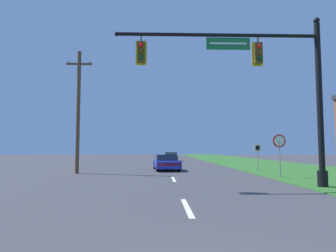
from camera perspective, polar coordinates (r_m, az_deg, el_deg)
grass_verge_right at (r=34.74m, az=17.42°, el=-6.92°), size 10.00×110.00×0.04m
road_center_line at (r=24.87m, az=0.17°, el=-8.26°), size 0.16×34.80×0.01m
signal_mast at (r=14.31m, az=18.67°, el=7.86°), size 9.45×0.47×7.68m
car_ahead at (r=24.08m, az=-0.36°, el=-6.96°), size 2.18×4.71×1.19m
far_car at (r=41.99m, az=0.58°, el=-5.84°), size 1.82×4.48×1.19m
stop_sign at (r=18.73m, az=20.44°, el=-3.59°), size 0.76×0.07×2.50m
route_sign_post at (r=24.01m, az=16.70°, el=-4.59°), size 0.55×0.06×2.03m
utility_pole_near at (r=21.88m, az=-16.73°, el=3.04°), size 1.80×0.26×8.59m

